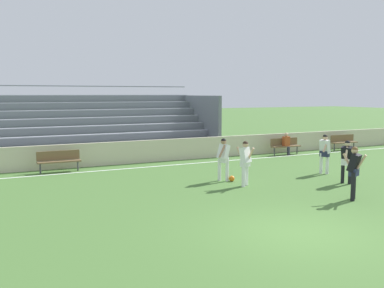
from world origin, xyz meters
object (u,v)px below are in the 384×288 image
player_white_pressing_high (245,159)px  player_white_challenging (325,150)px  bench_near_wall_gap (343,141)px  player_dark_dropping_back (347,158)px  bleacher_stand (40,126)px  player_dark_deep_cover (354,168)px  soccer_ball (232,179)px  bench_near_bin (59,159)px  player_white_wide_left (223,156)px  spectator_seated (287,142)px  bench_far_left (285,145)px

player_white_pressing_high → player_white_challenging: size_ratio=1.00×
bench_near_wall_gap → player_dark_dropping_back: bearing=-135.0°
bleacher_stand → bench_near_wall_gap: 17.20m
player_dark_deep_cover → soccer_ball: (-1.88, 4.21, -0.90)m
bench_near_bin → player_white_wide_left: size_ratio=1.09×
spectator_seated → player_dark_dropping_back: size_ratio=0.75×
bench_near_wall_gap → spectator_seated: size_ratio=1.49×
bleacher_stand → spectator_seated: 13.09m
player_white_challenging → player_white_pressing_high: bearing=-172.2°
bleacher_stand → player_dark_deep_cover: bleacher_stand is taller
bench_far_left → player_white_challenging: 5.90m
spectator_seated → bench_near_bin: bearing=179.5°
player_dark_deep_cover → player_dark_dropping_back: bearing=48.7°
bench_far_left → soccer_ball: size_ratio=8.18×
spectator_seated → soccer_ball: (-6.59, -4.97, -0.59)m
bench_near_bin → spectator_seated: 12.12m
player_white_wide_left → bleacher_stand: bearing=120.9°
player_white_pressing_high → player_dark_dropping_back: (3.61, -1.33, -0.02)m
player_white_wide_left → player_white_pressing_high: bearing=-79.0°
bleacher_stand → soccer_ball: (5.70, -9.34, -1.58)m
player_white_pressing_high → player_dark_dropping_back: 3.85m
spectator_seated → soccer_ball: 8.28m
player_dark_deep_cover → soccer_ball: bearing=114.1°
player_white_challenging → player_white_wide_left: bearing=173.0°
bleacher_stand → player_dark_dropping_back: size_ratio=11.59×
bench_near_bin → bench_near_wall_gap: size_ratio=1.00×
player_white_wide_left → player_dark_deep_cover: bearing=-64.3°
player_white_wide_left → player_white_challenging: 4.60m
spectator_seated → player_white_wide_left: player_white_wide_left is taller
player_dark_dropping_back → player_dark_deep_cover: player_dark_deep_cover is taller
spectator_seated → player_dark_dropping_back: player_dark_dropping_back is taller
bleacher_stand → player_dark_deep_cover: size_ratio=11.08×
bench_far_left → player_dark_deep_cover: player_dark_deep_cover is taller
player_dark_dropping_back → player_dark_deep_cover: (-1.71, -1.94, 0.05)m
player_dark_dropping_back → player_white_challenging: player_white_challenging is taller
player_dark_dropping_back → bench_far_left: bearing=67.8°
player_dark_dropping_back → player_dark_deep_cover: size_ratio=0.96×
bench_near_bin → bench_far_left: bearing=0.0°
bench_near_wall_gap → player_dark_deep_cover: (-9.05, -9.29, 0.46)m
bench_far_left → bench_near_wall_gap: (4.34, 0.00, 0.00)m
player_dark_deep_cover → player_white_challenging: (2.44, 3.86, -0.03)m
bench_near_wall_gap → player_white_wide_left: player_white_wide_left is taller
bench_near_wall_gap → soccer_ball: size_ratio=8.18×
player_white_pressing_high → bench_far_left: bearing=42.3°
bleacher_stand → player_white_pressing_high: bearing=-61.1°
bench_near_wall_gap → bench_far_left: bearing=180.0°
bench_near_bin → player_white_challenging: bearing=-28.9°
bench_far_left → player_dark_dropping_back: bearing=-112.2°
bench_near_wall_gap → player_dark_dropping_back: player_dark_dropping_back is taller
player_white_wide_left → player_white_pressing_high: size_ratio=1.00×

